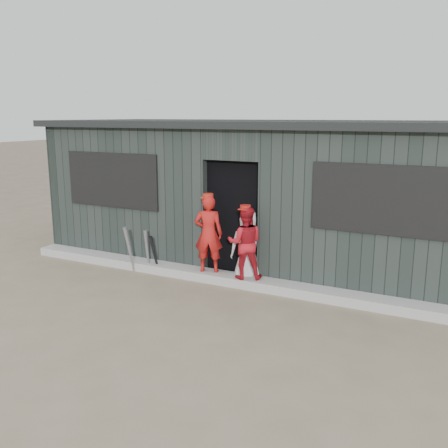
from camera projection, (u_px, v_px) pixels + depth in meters
The scene contains 9 objects.
ground at pixel (163, 322), 6.69m from camera, with size 80.00×80.00×0.00m, color #6C5E4A.
curb at pixel (225, 278), 8.25m from camera, with size 8.00×0.36×0.15m, color gray.
bat_left at pixel (129, 249), 8.72m from camera, with size 0.07×0.07×0.84m, color gray.
bat_mid at pixel (147, 251), 8.75m from camera, with size 0.07×0.07×0.77m, color gray.
bat_right at pixel (154, 254), 8.71m from camera, with size 0.07×0.07×0.69m, color black.
player_red_left at pixel (208, 234), 8.25m from camera, with size 0.47×0.31×1.30m, color #AE1815.
player_red_right at pixel (245, 243), 7.92m from camera, with size 0.57×0.44×1.17m, color #A9141F.
player_grey_back at pixel (248, 247), 8.18m from camera, with size 0.59×0.39×1.21m, color silver.
dugout at pixel (265, 192), 9.46m from camera, with size 8.30×3.30×2.62m.
Camera 1 is at (3.57, -5.19, 2.72)m, focal length 40.00 mm.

